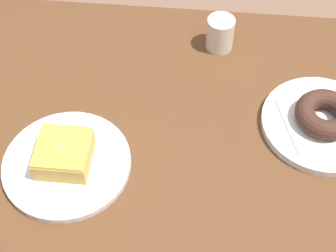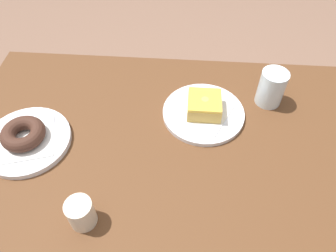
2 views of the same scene
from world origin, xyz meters
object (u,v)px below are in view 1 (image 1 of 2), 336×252
at_px(plate_glazed_square, 67,164).
at_px(donut_glazed_square, 64,154).
at_px(plate_chocolate_ring, 321,124).
at_px(sugar_jar, 220,34).
at_px(donut_chocolate_ring, 325,114).

height_order(plate_glazed_square, donut_glazed_square, donut_glazed_square).
relative_size(plate_chocolate_ring, donut_glazed_square, 2.49).
xyz_separation_m(donut_glazed_square, sugar_jar, (0.25, 0.32, -0.00)).
bearing_deg(plate_glazed_square, donut_chocolate_ring, 16.19).
height_order(plate_chocolate_ring, sugar_jar, sugar_jar).
xyz_separation_m(plate_chocolate_ring, sugar_jar, (-0.19, 0.19, 0.03)).
relative_size(plate_chocolate_ring, donut_chocolate_ring, 2.03).
bearing_deg(plate_glazed_square, sugar_jar, 52.12).
distance_m(donut_chocolate_ring, sugar_jar, 0.28).
relative_size(plate_glazed_square, donut_glazed_square, 2.51).
relative_size(donut_chocolate_ring, plate_glazed_square, 0.49).
relative_size(donut_chocolate_ring, donut_glazed_square, 1.23).
bearing_deg(plate_chocolate_ring, donut_glazed_square, -163.81).
xyz_separation_m(donut_chocolate_ring, plate_glazed_square, (-0.45, -0.13, -0.03)).
relative_size(plate_glazed_square, sugar_jar, 3.15).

